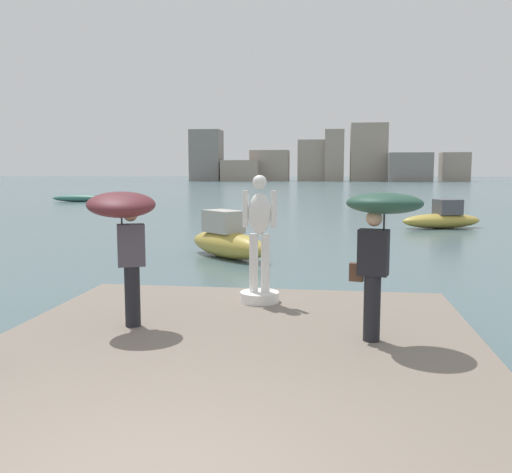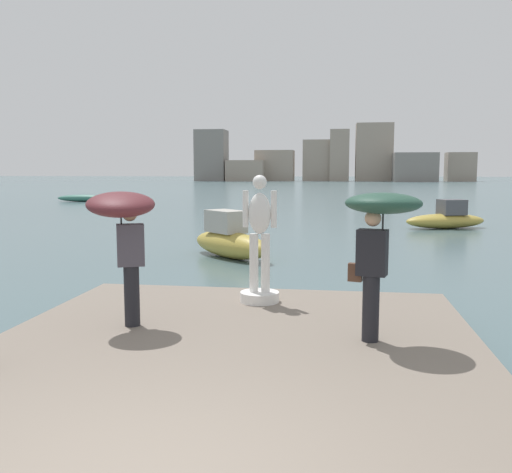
{
  "view_description": "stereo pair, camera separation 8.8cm",
  "coord_description": "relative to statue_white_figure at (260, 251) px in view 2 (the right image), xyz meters",
  "views": [
    {
      "loc": [
        1.23,
        -3.53,
        2.64
      ],
      "look_at": [
        0.0,
        5.52,
        1.55
      ],
      "focal_mm": 39.05,
      "sensor_mm": 36.0,
      "label": 1
    },
    {
      "loc": [
        1.32,
        -3.52,
        2.64
      ],
      "look_at": [
        0.0,
        5.52,
        1.55
      ],
      "focal_mm": 39.05,
      "sensor_mm": 36.0,
      "label": 2
    }
  ],
  "objects": [
    {
      "name": "ground_plane",
      "position": [
        -0.03,
        34.28,
        -1.27
      ],
      "size": [
        400.0,
        400.0,
        0.0
      ],
      "primitive_type": "plane",
      "color": "#4C666B"
    },
    {
      "name": "pier",
      "position": [
        -0.03,
        -3.82,
        -1.07
      ],
      "size": [
        6.51,
        9.81,
        0.4
      ],
      "primitive_type": "cube",
      "color": "slate",
      "rests_on": "ground"
    },
    {
      "name": "statue_white_figure",
      "position": [
        0.0,
        0.0,
        0.0
      ],
      "size": [
        0.67,
        0.67,
        2.16
      ],
      "color": "white",
      "rests_on": "pier"
    },
    {
      "name": "onlooker_left",
      "position": [
        -1.72,
        -1.73,
        0.66
      ],
      "size": [
        1.27,
        1.29,
        1.99
      ],
      "color": "black",
      "rests_on": "pier"
    },
    {
      "name": "onlooker_right",
      "position": [
        1.83,
        -1.96,
        0.68
      ],
      "size": [
        1.2,
        1.2,
        1.97
      ],
      "color": "black",
      "rests_on": "pier"
    },
    {
      "name": "boat_near",
      "position": [
        -19.89,
        35.13,
        -0.98
      ],
      "size": [
        4.57,
        1.15,
        0.59
      ],
      "color": "#336B5B",
      "rests_on": "ground"
    },
    {
      "name": "boat_far",
      "position": [
        -1.91,
        7.21,
        -0.74
      ],
      "size": [
        3.26,
        3.22,
        1.43
      ],
      "color": "#B2993D",
      "rests_on": "ground"
    },
    {
      "name": "boat_rightward",
      "position": [
        6.25,
        17.03,
        -0.82
      ],
      "size": [
        3.98,
        2.37,
        1.32
      ],
      "color": "#B2993D",
      "rests_on": "ground"
    },
    {
      "name": "distant_skyline",
      "position": [
        -1.57,
        129.09,
        3.88
      ],
      "size": [
        67.0,
        14.13,
        13.94
      ],
      "color": "gray",
      "rests_on": "ground"
    }
  ]
}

